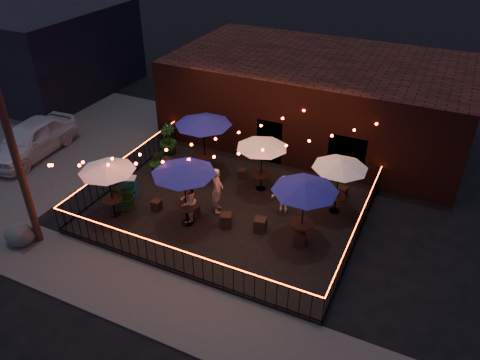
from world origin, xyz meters
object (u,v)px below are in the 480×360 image
object	(u,v)px
utility_pole	(11,143)
cafe_table_3	(262,144)
cooler	(129,186)
cafe_table_2	(184,170)
cafe_table_1	(203,121)
cafe_table_5	(340,165)
cafe_table_0	(107,168)
boulder	(20,235)
cafe_table_4	(305,187)

from	to	relation	value
utility_pole	cafe_table_3	bearing A→B (deg)	46.93
utility_pole	cafe_table_3	world-z (taller)	utility_pole
cooler	cafe_table_2	bearing A→B (deg)	-34.70
cafe_table_1	cafe_table_5	world-z (taller)	cafe_table_1
cafe_table_0	boulder	world-z (taller)	cafe_table_0
cafe_table_2	cafe_table_4	world-z (taller)	cafe_table_2
cafe_table_0	boulder	distance (m)	3.87
cafe_table_3	cafe_table_0	bearing A→B (deg)	-136.90
cafe_table_2	boulder	world-z (taller)	cafe_table_2
cafe_table_0	cafe_table_1	bearing A→B (deg)	69.78
utility_pole	cooler	distance (m)	5.17
cafe_table_2	cafe_table_4	size ratio (longest dim) A/B	1.01
cafe_table_3	cafe_table_4	size ratio (longest dim) A/B	0.77
cafe_table_2	cafe_table_3	distance (m)	3.71
cafe_table_0	cafe_table_3	xyz separation A→B (m)	(4.38, 4.09, -0.01)
utility_pole	cafe_table_2	world-z (taller)	utility_pole
cooler	cafe_table_4	bearing A→B (deg)	-21.74
cafe_table_1	boulder	bearing A→B (deg)	-117.56
cafe_table_1	cafe_table_3	world-z (taller)	cafe_table_1
cafe_table_1	cafe_table_4	bearing A→B (deg)	-26.89
cafe_table_2	cafe_table_5	world-z (taller)	cafe_table_2
utility_pole	cafe_table_5	distance (m)	11.21
cafe_table_5	cafe_table_3	bearing A→B (deg)	176.01
cafe_table_1	cafe_table_0	bearing A→B (deg)	-110.22
utility_pole	cooler	xyz separation A→B (m)	(1.31, 3.65, -3.43)
cafe_table_4	cafe_table_1	bearing A→B (deg)	153.11
cafe_table_4	cafe_table_5	size ratio (longest dim) A/B	1.12
cafe_table_0	cafe_table_1	xyz separation A→B (m)	(1.60, 4.33, 0.35)
cafe_table_3	boulder	world-z (taller)	cafe_table_3
utility_pole	cafe_table_3	size ratio (longest dim) A/B	3.48
cafe_table_1	cafe_table_4	world-z (taller)	cafe_table_1
cafe_table_3	cafe_table_5	size ratio (longest dim) A/B	0.85
cooler	cafe_table_3	bearing A→B (deg)	6.85
cafe_table_1	cafe_table_4	size ratio (longest dim) A/B	1.06
cafe_table_1	cafe_table_3	distance (m)	2.81
cafe_table_0	cooler	xyz separation A→B (m)	(-0.29, 1.35, -1.68)
boulder	cafe_table_0	bearing A→B (deg)	52.41
cafe_table_0	cafe_table_5	world-z (taller)	same
utility_pole	boulder	xyz separation A→B (m)	(-0.47, -0.39, -3.61)
cafe_table_2	boulder	xyz separation A→B (m)	(-4.88, -3.43, -2.12)
cafe_table_2	cafe_table_3	size ratio (longest dim) A/B	1.32
cafe_table_3	cafe_table_4	distance (m)	3.64
cafe_table_1	cooler	size ratio (longest dim) A/B	3.83
cafe_table_3	cooler	world-z (taller)	cafe_table_3
utility_pole	cafe_table_0	distance (m)	3.30
cafe_table_3	cooler	size ratio (longest dim) A/B	2.76
cafe_table_4	cooler	xyz separation A→B (m)	(-7.30, -0.23, -1.89)
cafe_table_1	cafe_table_4	distance (m)	6.07
cafe_table_3	utility_pole	bearing A→B (deg)	-133.07
cafe_table_0	cafe_table_5	size ratio (longest dim) A/B	0.88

